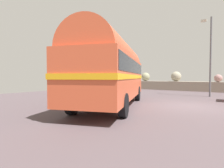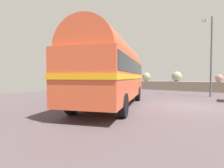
# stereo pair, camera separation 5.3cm
# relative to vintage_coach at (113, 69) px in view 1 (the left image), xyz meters

# --- Properties ---
(ground) EXTENTS (32.00, 26.00, 0.02)m
(ground) POSITION_rel_vintage_coach_xyz_m (3.40, 2.43, -2.04)
(ground) COLOR #4F4246
(breakwater) EXTENTS (31.36, 2.17, 2.40)m
(breakwater) POSITION_rel_vintage_coach_xyz_m (3.25, 14.24, -1.36)
(breakwater) COLOR gray
(breakwater) RESTS_ON ground
(vintage_coach) EXTENTS (5.44, 8.85, 3.70)m
(vintage_coach) POSITION_rel_vintage_coach_xyz_m (0.00, 0.00, 0.00)
(vintage_coach) COLOR black
(vintage_coach) RESTS_ON ground
(lamp_post) EXTENTS (0.89, 0.59, 6.42)m
(lamp_post) POSITION_rel_vintage_coach_xyz_m (3.61, 8.38, 1.57)
(lamp_post) COLOR #5B5B60
(lamp_post) RESTS_ON ground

